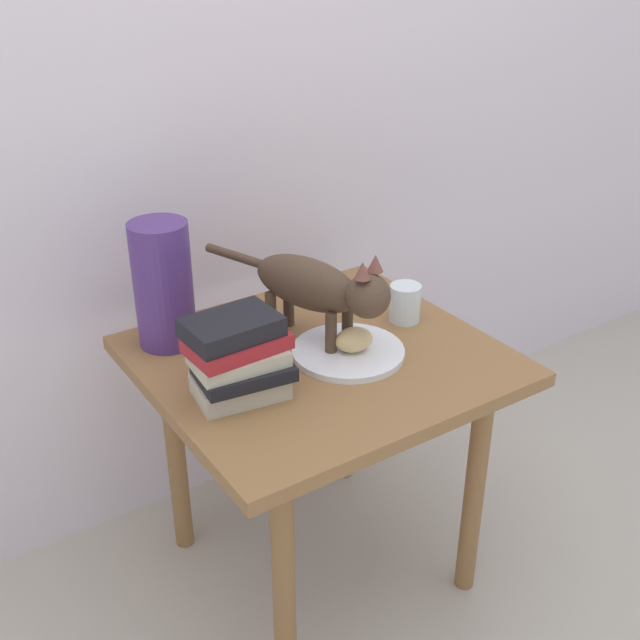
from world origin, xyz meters
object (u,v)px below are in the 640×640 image
plate (348,352)px  candle_jar (405,305)px  green_vase (163,285)px  bread_roll (354,340)px  cat (318,287)px  book_stack (238,358)px  side_table (320,388)px

plate → candle_jar: bearing=16.5°
green_vase → bread_roll: bearing=-42.4°
green_vase → candle_jar: bearing=-22.4°
plate → green_vase: green_vase is taller
plate → candle_jar: candle_jar is taller
cat → candle_jar: (0.22, -0.02, -0.09)m
cat → green_vase: size_ratio=1.70×
plate → bread_roll: bearing=-60.7°
plate → bread_roll: size_ratio=2.92×
candle_jar → book_stack: bearing=-171.6°
bread_roll → green_vase: 0.41m
bread_roll → cat: size_ratio=0.17×
bread_roll → candle_jar: bearing=19.9°
bread_roll → cat: bearing=110.0°
plate → green_vase: bearing=138.2°
plate → bread_roll: (0.01, -0.01, 0.03)m
book_stack → green_vase: size_ratio=0.71×
green_vase → candle_jar: green_vase is taller
book_stack → candle_jar: book_stack is taller
side_table → book_stack: (-0.21, -0.04, 0.16)m
bread_roll → cat: cat is taller
plate → candle_jar: size_ratio=2.75×
bread_roll → green_vase: bearing=137.6°
cat → green_vase: 0.32m
side_table → green_vase: size_ratio=2.60×
green_vase → candle_jar: 0.53m
plate → book_stack: bearing=-178.0°
cat → book_stack: (-0.23, -0.08, -0.05)m
side_table → book_stack: book_stack is taller
green_vase → book_stack: bearing=-83.9°
side_table → green_vase: (-0.24, 0.22, 0.22)m
side_table → plate: size_ratio=3.00×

